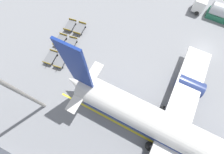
{
  "coord_description": "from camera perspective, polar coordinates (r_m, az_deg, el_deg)",
  "views": [
    {
      "loc": [
        22.47,
        -9.43,
        24.48
      ],
      "look_at": [
        13.41,
        -13.58,
        1.66
      ],
      "focal_mm": 24.0,
      "sensor_mm": 36.0,
      "label": 1
    }
  ],
  "objects": [
    {
      "name": "ground_plane",
      "position": [
        34.54,
        31.7,
        8.87
      ],
      "size": [
        500.0,
        500.0,
        0.0
      ],
      "primitive_type": "plane",
      "color": "gray"
    },
    {
      "name": "airplane",
      "position": [
        23.42,
        24.36,
        -19.5
      ],
      "size": [
        30.62,
        36.48,
        14.09
      ],
      "color": "white",
      "rests_on": "ground_plane"
    },
    {
      "name": "fuel_tanker_primary",
      "position": [
        40.56,
        35.29,
        19.74
      ],
      "size": [
        3.74,
        8.96,
        3.28
      ],
      "color": "white",
      "rests_on": "ground_plane"
    },
    {
      "name": "baggage_dolly_row_near_col_a",
      "position": [
        33.72,
        -15.65,
        18.36
      ],
      "size": [
        3.65,
        2.0,
        0.92
      ],
      "color": "slate",
      "rests_on": "ground_plane"
    },
    {
      "name": "baggage_dolly_row_near_col_b",
      "position": [
        31.85,
        -19.13,
        13.02
      ],
      "size": [
        3.62,
        1.9,
        0.92
      ],
      "color": "slate",
      "rests_on": "ground_plane"
    },
    {
      "name": "baggage_dolly_row_near_col_c",
      "position": [
        30.25,
        -22.34,
        6.92
      ],
      "size": [
        3.63,
        1.95,
        0.92
      ],
      "color": "slate",
      "rests_on": "ground_plane"
    },
    {
      "name": "baggage_dolly_row_mid_a_col_a",
      "position": [
        32.73,
        -12.18,
        17.59
      ],
      "size": [
        3.63,
        1.93,
        0.92
      ],
      "color": "slate",
      "rests_on": "ground_plane"
    },
    {
      "name": "baggage_dolly_row_mid_a_col_b",
      "position": [
        30.76,
        -15.39,
        12.1
      ],
      "size": [
        3.66,
        2.05,
        0.92
      ],
      "color": "slate",
      "rests_on": "ground_plane"
    },
    {
      "name": "baggage_dolly_row_mid_a_col_c",
      "position": [
        29.21,
        -18.97,
        5.82
      ],
      "size": [
        3.65,
        2.02,
        0.92
      ],
      "color": "slate",
      "rests_on": "ground_plane"
    },
    {
      "name": "stand_guidance_stripe",
      "position": [
        24.64,
        3.97,
        -18.05
      ],
      "size": [
        1.38,
        22.68,
        0.01
      ],
      "color": "yellow",
      "rests_on": "ground_plane"
    }
  ]
}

